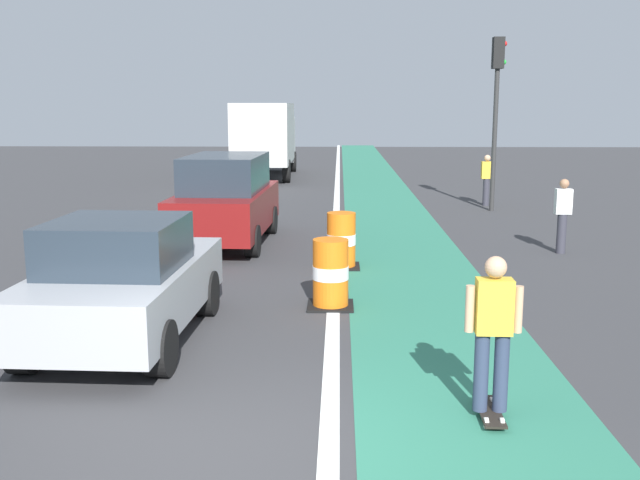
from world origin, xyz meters
The scene contains 12 objects.
ground_plane centered at (0.00, 0.00, 0.00)m, with size 100.00×100.00×0.00m, color #38383A.
bike_lane_strip centered at (2.40, 12.00, 0.00)m, with size 2.50×80.00×0.01m, color #2D755B.
lane_divider_stripe centered at (0.90, 12.00, 0.01)m, with size 0.20×80.00×0.01m, color silver.
skateboarder_on_lane centered at (2.54, 0.77, 0.91)m, with size 0.57×0.80×1.69m.
parked_sedan_nearest centered at (-1.89, 3.09, 0.83)m, with size 2.03×4.16×1.70m.
parked_suv_second centered at (-1.60, 10.17, 1.04)m, with size 2.06×4.67×2.04m.
traffic_barrel_front centered at (0.85, 4.88, 0.53)m, with size 0.73×0.73×1.09m.
traffic_barrel_mid centered at (1.03, 7.75, 0.53)m, with size 0.73×0.73×1.09m.
delivery_truck_down_block centered at (-2.25, 25.88, 1.85)m, with size 2.43×7.63×3.23m.
traffic_light_corner centered at (5.61, 15.70, 3.50)m, with size 0.41×0.32×5.10m.
pedestrian_crossing centered at (5.77, 9.27, 0.86)m, with size 0.34×0.20×1.61m.
pedestrian_waiting centered at (5.65, 16.87, 0.86)m, with size 0.34×0.20×1.61m.
Camera 1 is at (0.99, -6.28, 3.15)m, focal length 40.86 mm.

